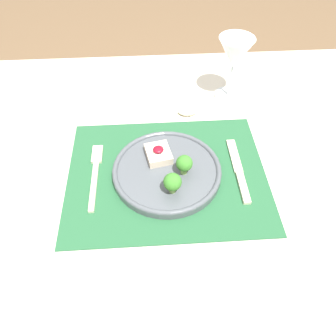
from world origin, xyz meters
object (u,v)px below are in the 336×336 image
at_px(fork, 95,171).
at_px(spoon, 181,111).
at_px(dinner_plate, 168,170).
at_px(wine_glass_near, 235,56).
at_px(knife, 239,174).

distance_m(fork, spoon, 0.30).
relative_size(dinner_plate, wine_glass_near, 1.40).
distance_m(spoon, wine_glass_near, 0.20).
bearing_deg(wine_glass_near, fork, -142.95).
relative_size(fork, wine_glass_near, 1.09).
relative_size(knife, spoon, 1.08).
bearing_deg(wine_glass_near, dinner_plate, -123.83).
height_order(spoon, wine_glass_near, wine_glass_near).
height_order(dinner_plate, wine_glass_near, wine_glass_near).
height_order(dinner_plate, spoon, dinner_plate).
xyz_separation_m(dinner_plate, spoon, (0.05, 0.22, -0.01)).
bearing_deg(knife, fork, 175.13).
distance_m(fork, knife, 0.33).
relative_size(dinner_plate, spoon, 1.39).
bearing_deg(spoon, dinner_plate, -98.39).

